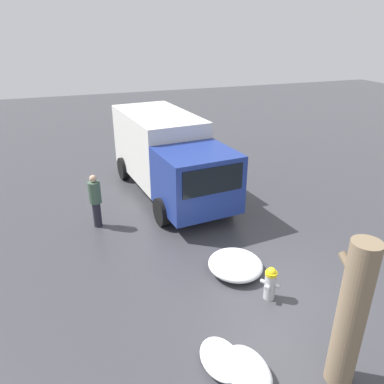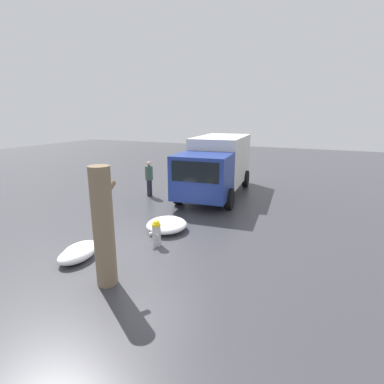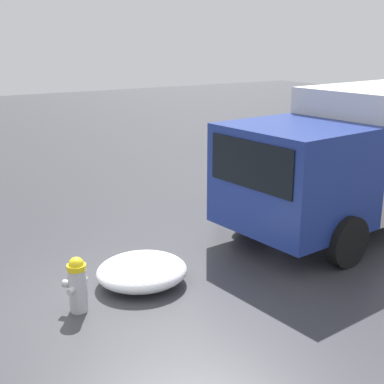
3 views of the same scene
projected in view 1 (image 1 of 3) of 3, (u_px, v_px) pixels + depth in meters
name	position (u px, v px, depth m)	size (l,w,h in m)	color
ground_plane	(269.00, 298.00, 8.70)	(60.00, 60.00, 0.00)	#38383D
fire_hydrant	(270.00, 283.00, 8.52)	(0.41, 0.40, 0.83)	#B7B7BC
tree_trunk	(351.00, 316.00, 6.13)	(0.74, 0.48, 2.85)	#7F6B51
delivery_truck	(168.00, 153.00, 13.60)	(6.81, 3.07, 2.82)	navy
pedestrian	(95.00, 199.00, 11.43)	(0.37, 0.37, 1.72)	#23232D
snow_pile_by_hydrant	(247.00, 370.00, 6.64)	(1.16, 0.77, 0.36)	white
snow_pile_curbside	(221.00, 359.00, 6.96)	(1.10, 0.74, 0.23)	white
snow_pile_by_tree	(235.00, 265.00, 9.52)	(1.46, 1.37, 0.44)	white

